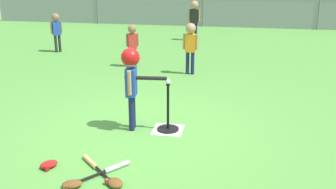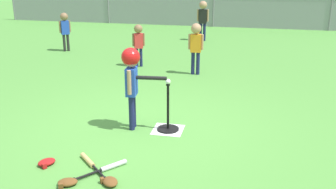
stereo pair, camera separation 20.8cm
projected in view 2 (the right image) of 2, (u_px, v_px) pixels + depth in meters
The scene contains 15 objects.
ground_plane at pixel (143, 130), 5.91m from camera, with size 60.00×60.00×0.00m, color #51933D.
home_plate at pixel (168, 130), 5.93m from camera, with size 0.44×0.44×0.01m, color white.
batting_tee at pixel (168, 123), 5.89m from camera, with size 0.32×0.32×0.71m.
baseball_on_tee at pixel (168, 82), 5.69m from camera, with size 0.07×0.07×0.07m, color white.
batter_child at pixel (132, 72), 5.71m from camera, with size 0.64×0.35×1.22m.
fielder_near_right at pixel (65, 27), 10.68m from camera, with size 0.25×0.22×1.03m.
fielder_near_left at pixel (139, 40), 9.16m from camera, with size 0.27×0.19×0.97m.
fielder_deep_left at pixel (203, 15), 12.01m from camera, with size 0.35×0.23×1.19m.
fielder_deep_center at pixel (196, 42), 8.52m from camera, with size 0.33×0.22×1.10m.
spare_bat_silver at pixel (108, 167), 4.81m from camera, with size 0.48×0.57×0.06m.
spare_bat_wood at pixel (90, 163), 4.93m from camera, with size 0.54×0.54×0.06m.
glove_by_plate at pixel (67, 182), 4.48m from camera, with size 0.26×0.23×0.07m.
glove_near_bats at pixel (47, 162), 4.92m from camera, with size 0.26×0.27×0.07m.
glove_tossed_aside at pixel (110, 182), 4.50m from camera, with size 0.26×0.27×0.07m.
outfield_fence at pixel (213, 10), 14.52m from camera, with size 16.06×0.06×1.15m.
Camera 2 is at (1.49, -5.22, 2.41)m, focal length 43.12 mm.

